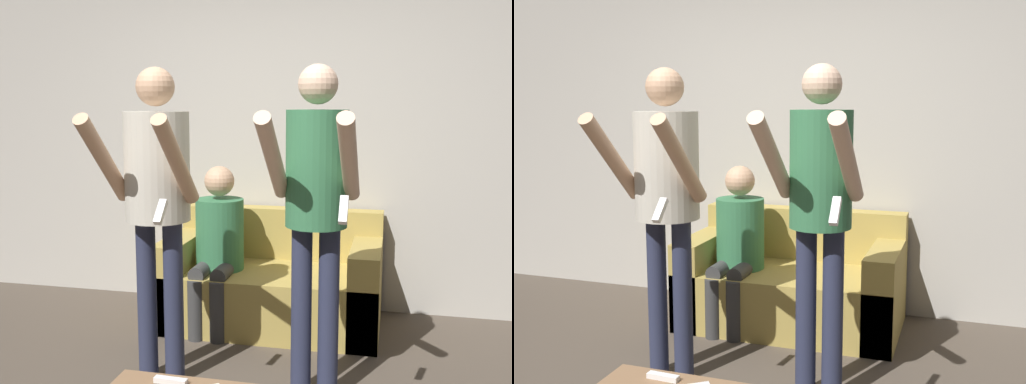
# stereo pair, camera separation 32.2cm
# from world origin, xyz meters

# --- Properties ---
(wall_back) EXTENTS (6.40, 0.06, 2.70)m
(wall_back) POSITION_xyz_m (0.00, 2.08, 1.35)
(wall_back) COLOR #B7B2A8
(wall_back) RESTS_ON ground_plane
(couch) EXTENTS (1.52, 0.83, 0.79)m
(couch) POSITION_xyz_m (0.01, 1.63, 0.28)
(couch) COLOR #AD9347
(couch) RESTS_ON ground_plane
(person_standing_left) EXTENTS (0.48, 0.68, 1.76)m
(person_standing_left) POSITION_xyz_m (-0.42, 0.57, 1.12)
(person_standing_left) COLOR #282D47
(person_standing_left) RESTS_ON ground_plane
(person_standing_right) EXTENTS (0.44, 0.70, 1.77)m
(person_standing_right) POSITION_xyz_m (0.45, 0.57, 1.11)
(person_standing_right) COLOR #282D47
(person_standing_right) RESTS_ON ground_plane
(person_seated) EXTENTS (0.34, 0.54, 1.14)m
(person_seated) POSITION_xyz_m (-0.35, 1.46, 0.63)
(person_seated) COLOR #383838
(person_seated) RESTS_ON ground_plane
(remote_far) EXTENTS (0.15, 0.04, 0.02)m
(remote_far) POSITION_xyz_m (-0.09, -0.13, 0.36)
(remote_far) COLOR white
(remote_far) RESTS_ON coffee_table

